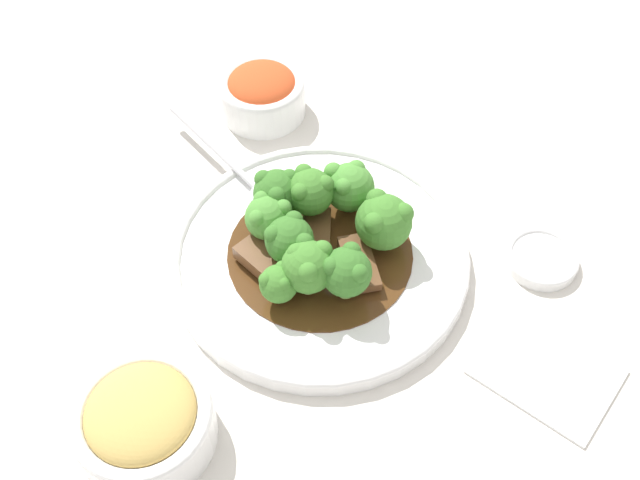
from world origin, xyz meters
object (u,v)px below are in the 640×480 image
at_px(beef_strip_2, 262,258).
at_px(broccoli_floret_2, 267,217).
at_px(beef_strip_0, 317,239).
at_px(side_bowl_kimchi, 262,93).
at_px(broccoli_floret_7, 289,240).
at_px(broccoli_floret_3, 347,185).
at_px(broccoli_floret_4, 347,271).
at_px(broccoli_floret_0, 308,266).
at_px(broccoli_floret_6, 277,192).
at_px(broccoli_floret_8, 310,191).
at_px(sauce_dish, 542,258).
at_px(broccoli_floret_5, 384,221).
at_px(serving_spoon, 261,190).
at_px(side_bowl_appetizer, 144,421).
at_px(main_plate, 320,256).
at_px(beef_strip_1, 358,264).
at_px(broccoli_floret_1, 279,283).

height_order(beef_strip_2, broccoli_floret_2, broccoli_floret_2).
bearing_deg(beef_strip_0, side_bowl_kimchi, -45.94).
bearing_deg(broccoli_floret_2, broccoli_floret_7, 152.95).
xyz_separation_m(broccoli_floret_3, broccoli_floret_4, (-0.05, 0.09, 0.00)).
xyz_separation_m(broccoli_floret_0, broccoli_floret_6, (0.07, -0.06, -0.00)).
xyz_separation_m(beef_strip_2, broccoli_floret_8, (-0.01, -0.07, 0.03)).
bearing_deg(broccoli_floret_4, sauce_dish, -138.46).
relative_size(broccoli_floret_3, broccoli_floret_5, 0.93).
distance_m(broccoli_floret_2, serving_spoon, 0.06).
distance_m(broccoli_floret_3, side_bowl_appetizer, 0.28).
xyz_separation_m(broccoli_floret_0, sauce_dish, (-0.18, -0.14, -0.04)).
relative_size(main_plate, broccoli_floret_5, 5.18).
height_order(broccoli_floret_3, side_bowl_appetizer, broccoli_floret_3).
xyz_separation_m(beef_strip_0, broccoli_floret_5, (-0.05, -0.03, 0.03)).
height_order(broccoli_floret_5, side_bowl_appetizer, broccoli_floret_5).
height_order(beef_strip_1, broccoli_floret_8, broccoli_floret_8).
xyz_separation_m(main_plate, side_bowl_appetizer, (0.04, 0.22, 0.02)).
bearing_deg(broccoli_floret_5, broccoli_floret_7, 43.63).
height_order(broccoli_floret_6, broccoli_floret_8, broccoli_floret_8).
relative_size(broccoli_floret_0, broccoli_floret_2, 1.12).
bearing_deg(broccoli_floret_5, broccoli_floret_2, 24.88).
distance_m(beef_strip_2, broccoli_floret_2, 0.04).
xyz_separation_m(serving_spoon, side_bowl_appetizer, (-0.04, 0.25, 0.00)).
bearing_deg(broccoli_floret_1, broccoli_floret_5, -118.27).
relative_size(broccoli_floret_0, sauce_dish, 0.81).
bearing_deg(serving_spoon, broccoli_floret_1, 127.70).
height_order(broccoli_floret_2, broccoli_floret_6, broccoli_floret_6).
xyz_separation_m(beef_strip_0, broccoli_floret_6, (0.05, -0.01, 0.03)).
relative_size(main_plate, broccoli_floret_1, 7.24).
relative_size(serving_spoon, side_bowl_kimchi, 2.12).
relative_size(side_bowl_kimchi, sauce_dish, 1.37).
distance_m(beef_strip_1, broccoli_floret_4, 0.04).
distance_m(broccoli_floret_8, sauce_dish, 0.23).
relative_size(beef_strip_1, broccoli_floret_7, 1.17).
xyz_separation_m(broccoli_floret_2, broccoli_floret_5, (-0.10, -0.04, 0.00)).
distance_m(broccoli_floret_8, serving_spoon, 0.06).
xyz_separation_m(broccoli_floret_2, broccoli_floret_4, (-0.09, 0.02, 0.00)).
xyz_separation_m(side_bowl_kimchi, side_bowl_appetizer, (-0.11, 0.38, 0.00)).
distance_m(beef_strip_1, broccoli_floret_8, 0.08).
bearing_deg(broccoli_floret_7, broccoli_floret_4, 173.60).
xyz_separation_m(beef_strip_0, broccoli_floret_0, (-0.02, 0.05, 0.03)).
xyz_separation_m(broccoli_floret_4, side_bowl_kimchi, (0.20, -0.19, -0.02)).
relative_size(beef_strip_1, broccoli_floret_3, 1.28).
relative_size(main_plate, broccoli_floret_7, 5.11).
xyz_separation_m(broccoli_floret_8, side_bowl_kimchi, (0.13, -0.13, -0.03)).
xyz_separation_m(broccoli_floret_6, side_bowl_kimchi, (0.10, -0.14, -0.02)).
bearing_deg(beef_strip_0, broccoli_floret_2, 19.49).
height_order(beef_strip_1, broccoli_floret_1, broccoli_floret_1).
relative_size(broccoli_floret_5, sauce_dish, 0.79).
relative_size(broccoli_floret_7, side_bowl_appetizer, 0.50).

